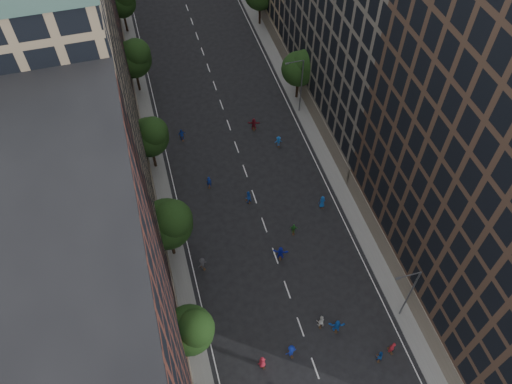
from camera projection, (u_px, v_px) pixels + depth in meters
ground at (237, 150)px, 68.13m from camera, size 240.00×240.00×0.00m
sidewalk_left at (142, 129)px, 70.54m from camera, size 4.00×105.00×0.15m
sidewalk_right at (303, 98)px, 74.60m from camera, size 4.00×105.00×0.15m
bldg_left_a at (76, 341)px, 35.81m from camera, size 14.00×22.00×30.00m
bldg_left_b at (57, 104)px, 48.62m from camera, size 14.00×26.00×34.00m
bldg_left_c at (58, 7)px, 64.74m from camera, size 14.00×20.00×28.00m
bldg_right_b at (376, 3)px, 60.83m from camera, size 14.00×28.00×33.00m
tree_left_1 at (191, 329)px, 46.26m from camera, size 4.80×4.80×8.21m
tree_left_2 at (169, 223)px, 52.81m from camera, size 5.60×5.60×9.45m
tree_left_3 at (150, 136)px, 61.63m from camera, size 5.00×5.00×8.58m
tree_left_4 at (134, 57)px, 70.99m from camera, size 5.40×5.40×9.08m
tree_left_5 at (122, 1)px, 80.91m from camera, size 4.80×4.80×8.33m
tree_right_a at (300, 67)px, 70.36m from camera, size 5.00×5.00×8.39m
streetlamp_near at (409, 292)px, 49.07m from camera, size 2.64×0.22×9.06m
streetlamp_far at (300, 84)px, 68.84m from camera, size 2.64×0.22×9.06m
skater_2 at (379, 356)px, 49.53m from camera, size 0.91×0.79×1.59m
skater_3 at (291, 351)px, 49.68m from camera, size 1.31×0.90×1.86m
skater_5 at (337, 326)px, 51.32m from camera, size 1.84×1.04×1.89m
skater_6 at (262, 362)px, 49.06m from camera, size 0.98×0.77×1.77m
skater_7 at (392, 348)px, 49.87m from camera, size 0.77×0.56×1.94m
skater_8 at (321, 321)px, 51.67m from camera, size 1.06×0.93×1.86m
skater_9 at (202, 264)px, 55.94m from camera, size 1.33×1.09×1.79m
skater_10 at (294, 229)px, 59.04m from camera, size 0.98×0.63×1.55m
skater_11 at (281, 253)px, 56.76m from camera, size 1.86×1.17×1.91m
skater_12 at (322, 202)px, 61.37m from camera, size 0.95×0.67×1.83m
skater_13 at (209, 182)px, 63.41m from camera, size 0.74×0.59×1.76m
skater_14 at (248, 197)px, 61.85m from camera, size 1.08×0.97×1.81m
skater_15 at (278, 141)px, 67.99m from camera, size 1.08×0.70×1.58m
skater_16 at (182, 135)px, 68.58m from camera, size 1.12×0.57×1.84m
skater_17 at (254, 124)px, 69.89m from camera, size 1.81×1.00×1.86m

